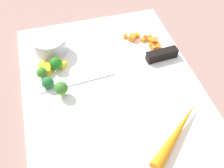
% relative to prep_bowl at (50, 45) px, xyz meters
% --- Properties ---
extents(ground_plane, '(4.00, 4.00, 0.00)m').
position_rel_prep_bowl_xyz_m(ground_plane, '(0.15, 0.12, -0.03)').
color(ground_plane, gray).
extents(cutting_board, '(0.52, 0.39, 0.01)m').
position_rel_prep_bowl_xyz_m(cutting_board, '(0.15, 0.12, -0.03)').
color(cutting_board, white).
rests_on(cutting_board, ground_plane).
extents(prep_bowl, '(0.08, 0.08, 0.04)m').
position_rel_prep_bowl_xyz_m(prep_bowl, '(0.00, 0.00, 0.00)').
color(prep_bowl, '#BBB9C5').
rests_on(prep_bowl, cutting_board).
extents(chef_knife, '(0.05, 0.34, 0.02)m').
position_rel_prep_bowl_xyz_m(chef_knife, '(0.10, 0.20, -0.01)').
color(chef_knife, silver).
rests_on(chef_knife, cutting_board).
extents(whole_carrot, '(0.13, 0.15, 0.02)m').
position_rel_prep_bowl_xyz_m(whole_carrot, '(0.31, 0.21, -0.01)').
color(whole_carrot, orange).
rests_on(whole_carrot, cutting_board).
extents(carrot_dice_0, '(0.02, 0.02, 0.02)m').
position_rel_prep_bowl_xyz_m(carrot_dice_0, '(0.04, 0.26, -0.01)').
color(carrot_dice_0, orange).
rests_on(carrot_dice_0, cutting_board).
extents(carrot_dice_1, '(0.01, 0.01, 0.01)m').
position_rel_prep_bowl_xyz_m(carrot_dice_1, '(-0.00, 0.20, -0.02)').
color(carrot_dice_1, orange).
rests_on(carrot_dice_1, cutting_board).
extents(carrot_dice_2, '(0.02, 0.02, 0.02)m').
position_rel_prep_bowl_xyz_m(carrot_dice_2, '(0.01, 0.21, -0.01)').
color(carrot_dice_2, orange).
rests_on(carrot_dice_2, cutting_board).
extents(carrot_dice_3, '(0.01, 0.01, 0.01)m').
position_rel_prep_bowl_xyz_m(carrot_dice_3, '(0.02, 0.24, -0.02)').
color(carrot_dice_3, orange).
rests_on(carrot_dice_3, cutting_board).
extents(carrot_dice_4, '(0.01, 0.01, 0.01)m').
position_rel_prep_bowl_xyz_m(carrot_dice_4, '(0.05, 0.25, -0.02)').
color(carrot_dice_4, orange).
rests_on(carrot_dice_4, cutting_board).
extents(carrot_dice_5, '(0.01, 0.01, 0.01)m').
position_rel_prep_bowl_xyz_m(carrot_dice_5, '(0.01, 0.25, -0.02)').
color(carrot_dice_5, orange).
rests_on(carrot_dice_5, cutting_board).
extents(carrot_dice_6, '(0.02, 0.02, 0.01)m').
position_rel_prep_bowl_xyz_m(carrot_dice_6, '(0.03, 0.25, -0.02)').
color(carrot_dice_6, orange).
rests_on(carrot_dice_6, cutting_board).
extents(carrot_dice_7, '(0.02, 0.02, 0.01)m').
position_rel_prep_bowl_xyz_m(carrot_dice_7, '(0.06, 0.26, -0.02)').
color(carrot_dice_7, orange).
rests_on(carrot_dice_7, cutting_board).
extents(carrot_dice_8, '(0.01, 0.01, 0.01)m').
position_rel_prep_bowl_xyz_m(carrot_dice_8, '(0.06, 0.25, -0.02)').
color(carrot_dice_8, orange).
rests_on(carrot_dice_8, cutting_board).
extents(carrot_dice_9, '(0.01, 0.01, 0.01)m').
position_rel_prep_bowl_xyz_m(carrot_dice_9, '(0.00, 0.23, -0.02)').
color(carrot_dice_9, orange).
rests_on(carrot_dice_9, cutting_board).
extents(carrot_dice_10, '(0.01, 0.01, 0.01)m').
position_rel_prep_bowl_xyz_m(carrot_dice_10, '(0.02, 0.26, -0.02)').
color(carrot_dice_10, orange).
rests_on(carrot_dice_10, cutting_board).
extents(pepper_dice_0, '(0.02, 0.02, 0.01)m').
position_rel_prep_bowl_xyz_m(pepper_dice_0, '(0.06, -0.01, -0.02)').
color(pepper_dice_0, yellow).
rests_on(pepper_dice_0, cutting_board).
extents(pepper_dice_1, '(0.02, 0.02, 0.02)m').
position_rel_prep_bowl_xyz_m(pepper_dice_1, '(0.07, -0.02, -0.01)').
color(pepper_dice_1, yellow).
rests_on(pepper_dice_1, cutting_board).
extents(pepper_dice_2, '(0.03, 0.03, 0.02)m').
position_rel_prep_bowl_xyz_m(pepper_dice_2, '(0.06, 0.02, -0.01)').
color(pepper_dice_2, yellow).
rests_on(pepper_dice_2, cutting_board).
extents(pepper_dice_3, '(0.02, 0.02, 0.01)m').
position_rel_prep_bowl_xyz_m(pepper_dice_3, '(0.05, -0.03, -0.02)').
color(pepper_dice_3, yellow).
rests_on(pepper_dice_3, cutting_board).
extents(broccoli_floret_0, '(0.03, 0.03, 0.04)m').
position_rel_prep_bowl_xyz_m(broccoli_floret_0, '(0.07, 0.01, -0.00)').
color(broccoli_floret_0, '#8AB368').
rests_on(broccoli_floret_0, cutting_board).
extents(broccoli_floret_1, '(0.02, 0.02, 0.03)m').
position_rel_prep_bowl_xyz_m(broccoli_floret_1, '(0.08, -0.03, -0.01)').
color(broccoli_floret_1, '#83B262').
rests_on(broccoli_floret_1, cutting_board).
extents(broccoli_floret_2, '(0.03, 0.03, 0.04)m').
position_rel_prep_bowl_xyz_m(broccoli_floret_2, '(0.15, 0.01, 0.00)').
color(broccoli_floret_2, '#8FC05E').
rests_on(broccoli_floret_2, cutting_board).
extents(broccoli_floret_3, '(0.03, 0.03, 0.03)m').
position_rel_prep_bowl_xyz_m(broccoli_floret_3, '(0.12, -0.02, -0.01)').
color(broccoli_floret_3, '#8FBA66').
rests_on(broccoli_floret_3, cutting_board).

